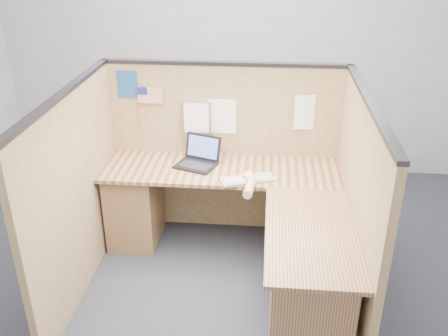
# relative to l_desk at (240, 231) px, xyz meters

# --- Properties ---
(floor) EXTENTS (5.00, 5.00, 0.00)m
(floor) POSITION_rel_l_desk_xyz_m (-0.18, -0.29, -0.39)
(floor) COLOR #1E222B
(floor) RESTS_ON ground
(wall_back) EXTENTS (5.00, 0.00, 5.00)m
(wall_back) POSITION_rel_l_desk_xyz_m (-0.18, 1.96, 1.01)
(wall_back) COLOR #95979A
(wall_back) RESTS_ON floor
(cubicle_partitions) EXTENTS (2.06, 1.83, 1.53)m
(cubicle_partitions) POSITION_rel_l_desk_xyz_m (-0.18, 0.14, 0.38)
(cubicle_partitions) COLOR brown
(cubicle_partitions) RESTS_ON floor
(l_desk) EXTENTS (1.95, 1.75, 0.73)m
(l_desk) POSITION_rel_l_desk_xyz_m (0.00, 0.00, 0.00)
(l_desk) COLOR brown
(l_desk) RESTS_ON floor
(laptop) EXTENTS (0.37, 0.39, 0.22)m
(laptop) POSITION_rel_l_desk_xyz_m (-0.40, 0.47, 0.39)
(laptop) COLOR black
(laptop) RESTS_ON l_desk
(keyboard) EXTENTS (0.44, 0.28, 0.03)m
(keyboard) POSITION_rel_l_desk_xyz_m (0.04, 0.19, 0.35)
(keyboard) COLOR gray
(keyboard) RESTS_ON l_desk
(mouse) EXTENTS (0.11, 0.09, 0.04)m
(mouse) POSITION_rel_l_desk_xyz_m (0.05, 0.21, 0.36)
(mouse) COLOR silver
(mouse) RESTS_ON l_desk
(hand_forearm) EXTENTS (0.10, 0.36, 0.08)m
(hand_forearm) POSITION_rel_l_desk_xyz_m (0.06, 0.08, 0.37)
(hand_forearm) COLOR tan
(hand_forearm) RESTS_ON l_desk
(blue_poster) EXTENTS (0.17, 0.00, 0.23)m
(blue_poster) POSITION_rel_l_desk_xyz_m (-0.99, 0.68, 0.94)
(blue_poster) COLOR navy
(blue_poster) RESTS_ON cubicle_partitions
(american_flag) EXTENTS (0.22, 0.01, 0.37)m
(american_flag) POSITION_rel_l_desk_xyz_m (-0.83, 0.67, 0.84)
(american_flag) COLOR olive
(american_flag) RESTS_ON cubicle_partitions
(file_holder) EXTENTS (0.24, 0.05, 0.30)m
(file_holder) POSITION_rel_l_desk_xyz_m (-0.41, 0.66, 0.66)
(file_holder) COLOR slate
(file_holder) RESTS_ON cubicle_partitions
(paper_left) EXTENTS (0.24, 0.01, 0.30)m
(paper_left) POSITION_rel_l_desk_xyz_m (-0.20, 0.68, 0.68)
(paper_left) COLOR white
(paper_left) RESTS_ON cubicle_partitions
(paper_right) EXTENTS (0.23, 0.04, 0.30)m
(paper_right) POSITION_rel_l_desk_xyz_m (0.51, 0.68, 0.74)
(paper_right) COLOR white
(paper_right) RESTS_ON cubicle_partitions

